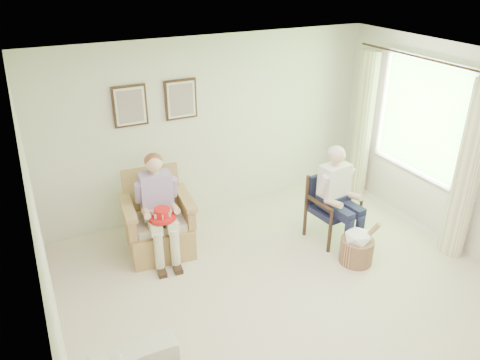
{
  "coord_description": "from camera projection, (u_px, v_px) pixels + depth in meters",
  "views": [
    {
      "loc": [
        -2.45,
        -3.21,
        3.58
      ],
      "look_at": [
        -0.17,
        1.45,
        1.05
      ],
      "focal_mm": 35.0,
      "sensor_mm": 36.0,
      "label": 1
    }
  ],
  "objects": [
    {
      "name": "framed_print_right",
      "position": [
        181.0,
        99.0,
        6.36
      ],
      "size": [
        0.45,
        0.05,
        0.55
      ],
      "color": "#382114",
      "rests_on": "back_wall"
    },
    {
      "name": "hatbox",
      "position": [
        357.0,
        246.0,
        5.91
      ],
      "size": [
        0.53,
        0.53,
        0.62
      ],
      "color": "tan",
      "rests_on": "ground"
    },
    {
      "name": "ceiling",
      "position": [
        333.0,
        80.0,
        3.99
      ],
      "size": [
        5.0,
        5.5,
        0.02
      ],
      "primitive_type": "cube",
      "color": "white",
      "rests_on": "back_wall"
    },
    {
      "name": "red_hat",
      "position": [
        162.0,
        215.0,
        5.68
      ],
      "size": [
        0.33,
        0.33,
        0.14
      ],
      "color": "red",
      "rests_on": "person_wicker"
    },
    {
      "name": "left_wall",
      "position": [
        50.0,
        284.0,
        3.57
      ],
      "size": [
        0.04,
        5.5,
        2.6
      ],
      "primitive_type": "cube",
      "color": "silver",
      "rests_on": "ground"
    },
    {
      "name": "framed_print_left",
      "position": [
        130.0,
        106.0,
        6.08
      ],
      "size": [
        0.45,
        0.05,
        0.55
      ],
      "color": "#382114",
      "rests_on": "back_wall"
    },
    {
      "name": "window",
      "position": [
        421.0,
        115.0,
        6.37
      ],
      "size": [
        0.13,
        2.5,
        1.63
      ],
      "color": "#2D6B23",
      "rests_on": "right_wall"
    },
    {
      "name": "wicker_armchair",
      "position": [
        158.0,
        227.0,
        6.13
      ],
      "size": [
        0.83,
        0.82,
        1.06
      ],
      "rotation": [
        0.0,
        0.0,
        -0.1
      ],
      "color": "tan",
      "rests_on": "ground"
    },
    {
      "name": "back_wall",
      "position": [
        211.0,
        127.0,
        6.78
      ],
      "size": [
        5.0,
        0.04,
        2.6
      ],
      "primitive_type": "cube",
      "color": "silver",
      "rests_on": "ground"
    },
    {
      "name": "wood_armchair",
      "position": [
        330.0,
        204.0,
        6.38
      ],
      "size": [
        0.58,
        0.54,
        0.89
      ],
      "rotation": [
        0.0,
        0.0,
        0.12
      ],
      "color": "black",
      "rests_on": "ground"
    },
    {
      "name": "person_dark",
      "position": [
        338.0,
        190.0,
        6.14
      ],
      "size": [
        0.4,
        0.63,
        1.32
      ],
      "rotation": [
        0.0,
        0.0,
        0.12
      ],
      "color": "#191C38",
      "rests_on": "ground"
    },
    {
      "name": "floor",
      "position": [
        312.0,
        315.0,
        5.13
      ],
      "size": [
        5.5,
        5.5,
        0.0
      ],
      "primitive_type": "plane",
      "color": "beige",
      "rests_on": "ground"
    },
    {
      "name": "curtain_left",
      "position": [
        468.0,
        173.0,
        5.72
      ],
      "size": [
        0.34,
        0.34,
        2.3
      ],
      "primitive_type": "cylinder",
      "color": "#FEF6C7",
      "rests_on": "ground"
    },
    {
      "name": "curtain_right",
      "position": [
        363.0,
        125.0,
        7.3
      ],
      "size": [
        0.34,
        0.34,
        2.3
      ],
      "primitive_type": "cylinder",
      "color": "#FEF6C7",
      "rests_on": "ground"
    },
    {
      "name": "person_wicker",
      "position": [
        159.0,
        201.0,
        5.82
      ],
      "size": [
        0.4,
        0.63,
        1.36
      ],
      "rotation": [
        0.0,
        0.0,
        -0.1
      ],
      "color": "beige",
      "rests_on": "ground"
    }
  ]
}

